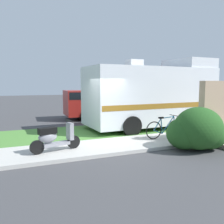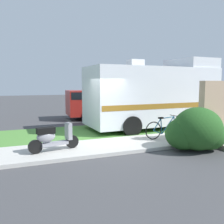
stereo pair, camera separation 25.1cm
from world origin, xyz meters
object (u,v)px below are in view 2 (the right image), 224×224
Objects in this scene: pickup_truck_near at (102,103)px; bottle_green at (221,130)px; bicycle at (165,129)px; motorhome_rv at (154,95)px; scooter at (52,137)px.

pickup_truck_near reaches higher than bottle_green.
pickup_truck_near is at bearing 91.80° from bicycle.
motorhome_rv is 23.91× the size of bottle_green.
scooter is 8.30m from pickup_truck_near.
bottle_green is at bearing 1.23° from bicycle.
scooter is 5.96× the size of bottle_green.
scooter is at bearing -177.24° from bicycle.
motorhome_rv is 1.14× the size of pickup_truck_near.
bicycle is at bearing 2.76° from scooter.
bottle_green is at bearing -51.92° from motorhome_rv.
bicycle is at bearing -178.77° from bottle_green.
pickup_truck_near is (-1.28, 4.35, -0.72)m from motorhome_rv.
bicycle is (-1.06, -2.59, -1.20)m from motorhome_rv.
scooter is 0.96× the size of bicycle.
scooter reaches higher than bicycle.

